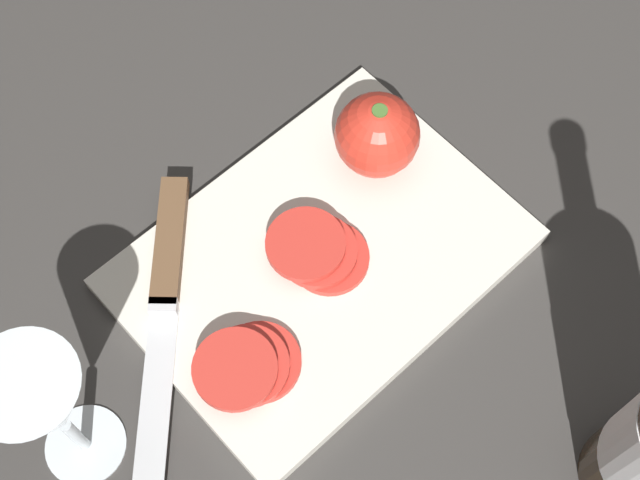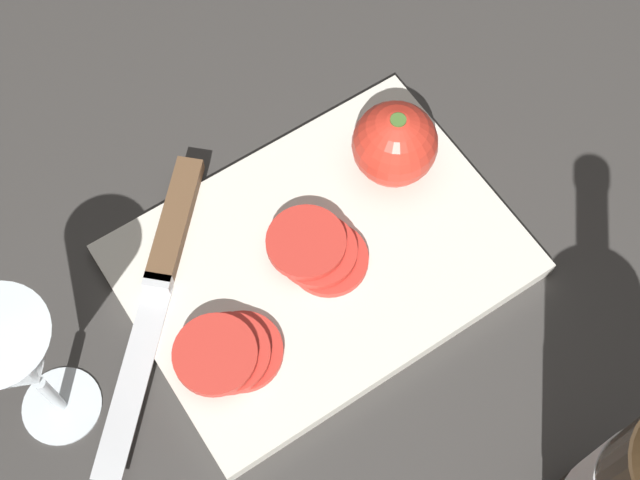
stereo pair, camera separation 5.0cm
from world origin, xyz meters
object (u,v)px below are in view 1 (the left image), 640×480
Objects in this scene: whole_tomato at (377,135)px; tomato_slice_stack_far at (247,365)px; wine_glass at (47,408)px; knife at (167,271)px; tomato_slice_stack_near at (318,251)px.

whole_tomato is 0.86× the size of tomato_slice_stack_far.
wine_glass reaches higher than knife.
knife is at bearing -92.45° from tomato_slice_stack_far.
wine_glass reaches higher than tomato_slice_stack_far.
whole_tomato is 0.34× the size of knife.
tomato_slice_stack_near reaches higher than knife.
tomato_slice_stack_near is 0.97× the size of tomato_slice_stack_far.
knife is 2.60× the size of tomato_slice_stack_near.
tomato_slice_stack_near is 0.11m from tomato_slice_stack_far.
wine_glass is 2.00× the size of tomato_slice_stack_near.
wine_glass is 0.17m from knife.
tomato_slice_stack_far is (0.21, 0.07, -0.03)m from whole_tomato.
knife is 0.11m from tomato_slice_stack_far.
tomato_slice_stack_far is (0.11, 0.04, 0.00)m from tomato_slice_stack_near.
wine_glass is at bearing -2.01° from tomato_slice_stack_near.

